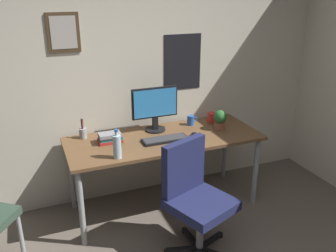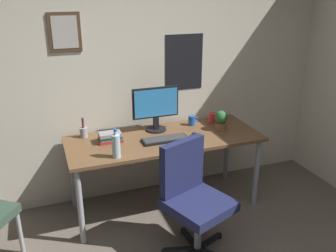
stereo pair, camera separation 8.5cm
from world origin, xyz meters
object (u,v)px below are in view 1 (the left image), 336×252
object	(u,v)px
coffee_mug_near	(191,120)
book_stack_left	(110,138)
keyboard	(165,139)
computer_mouse	(195,135)
water_bottle	(117,146)
potted_plant	(220,119)
pen_cup	(83,133)
office_chair	(194,193)
monitor	(155,107)
coffee_mug_far	(211,117)

from	to	relation	value
coffee_mug_near	book_stack_left	xyz separation A→B (m)	(-0.87, -0.13, -0.01)
keyboard	computer_mouse	xyz separation A→B (m)	(0.30, -0.01, 0.01)
water_bottle	potted_plant	size ratio (longest dim) A/B	1.29
pen_cup	book_stack_left	bearing A→B (deg)	-41.25
coffee_mug_near	potted_plant	world-z (taller)	potted_plant
office_chair	pen_cup	bearing A→B (deg)	126.70
monitor	office_chair	bearing A→B (deg)	-89.45
pen_cup	book_stack_left	size ratio (longest dim) A/B	0.94
computer_mouse	coffee_mug_far	world-z (taller)	coffee_mug_far
keyboard	book_stack_left	distance (m)	0.50
keyboard	potted_plant	bearing A→B (deg)	6.63
pen_cup	book_stack_left	distance (m)	0.28
monitor	water_bottle	xyz separation A→B (m)	(-0.50, -0.47, -0.13)
monitor	keyboard	world-z (taller)	monitor
monitor	potted_plant	size ratio (longest dim) A/B	2.36
computer_mouse	pen_cup	size ratio (longest dim) A/B	0.55
monitor	keyboard	size ratio (longest dim) A/B	1.07
office_chair	water_bottle	bearing A→B (deg)	140.76
coffee_mug_near	book_stack_left	world-z (taller)	coffee_mug_near
pen_cup	keyboard	bearing A→B (deg)	-26.30
office_chair	water_bottle	xyz separation A→B (m)	(-0.51, 0.42, 0.33)
keyboard	monitor	bearing A→B (deg)	89.27
coffee_mug_far	potted_plant	world-z (taller)	potted_plant
monitor	coffee_mug_far	bearing A→B (deg)	0.40
potted_plant	pen_cup	bearing A→B (deg)	168.23
coffee_mug_far	pen_cup	xyz separation A→B (m)	(-1.32, 0.06, 0.00)
potted_plant	coffee_mug_far	bearing A→B (deg)	84.50
office_chair	pen_cup	world-z (taller)	office_chair
office_chair	potted_plant	xyz separation A→B (m)	(0.60, 0.67, 0.32)
potted_plant	pen_cup	xyz separation A→B (m)	(-1.30, 0.27, -0.05)
pen_cup	office_chair	bearing A→B (deg)	-53.30
coffee_mug_near	pen_cup	bearing A→B (deg)	177.17
water_bottle	coffee_mug_near	xyz separation A→B (m)	(0.89, 0.48, -0.06)
office_chair	keyboard	xyz separation A→B (m)	(-0.01, 0.60, 0.23)
coffee_mug_near	potted_plant	distance (m)	0.31
monitor	book_stack_left	bearing A→B (deg)	-165.19
keyboard	book_stack_left	world-z (taller)	book_stack_left
potted_plant	monitor	bearing A→B (deg)	160.78
monitor	coffee_mug_near	size ratio (longest dim) A/B	4.18
water_bottle	pen_cup	size ratio (longest dim) A/B	1.26
office_chair	water_bottle	world-z (taller)	water_bottle
coffee_mug_near	coffee_mug_far	size ratio (longest dim) A/B	0.89
computer_mouse	coffee_mug_far	bearing A→B (deg)	42.02
potted_plant	pen_cup	size ratio (longest dim) A/B	0.98
water_bottle	coffee_mug_far	distance (m)	1.22
computer_mouse	coffee_mug_near	xyz separation A→B (m)	(0.10, 0.30, 0.03)
monitor	coffee_mug_near	xyz separation A→B (m)	(0.39, 0.01, -0.19)
keyboard	coffee_mug_far	bearing A→B (deg)	24.44
computer_mouse	water_bottle	xyz separation A→B (m)	(-0.80, -0.18, 0.09)
office_chair	keyboard	distance (m)	0.65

